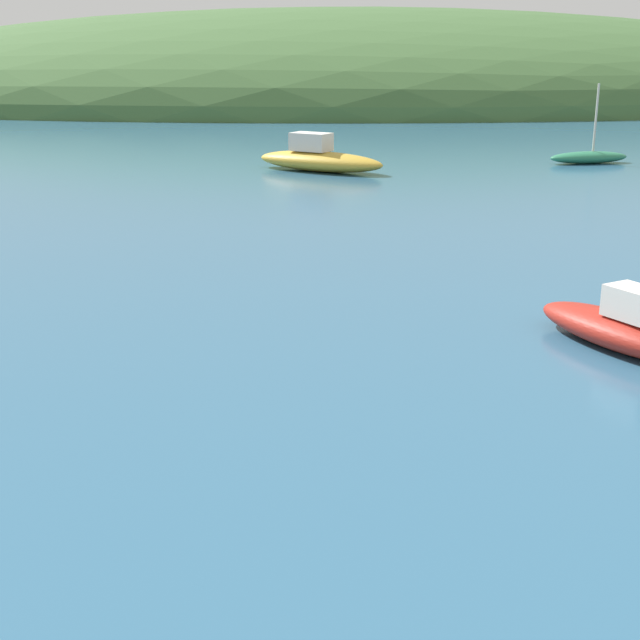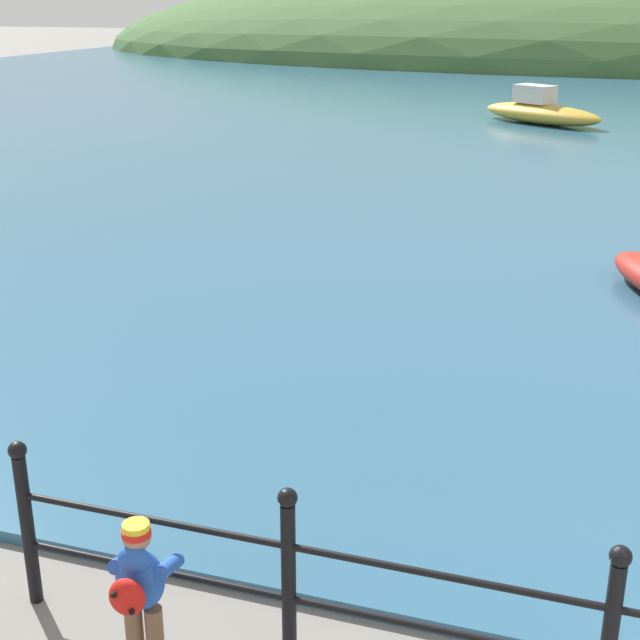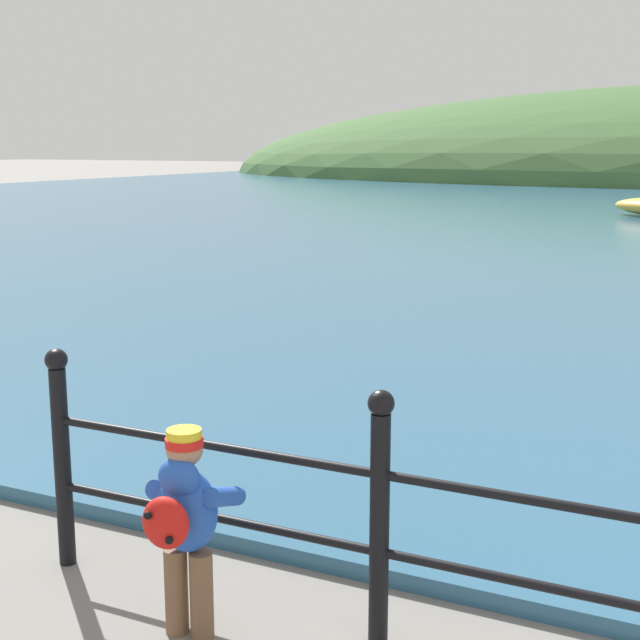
{
  "view_description": "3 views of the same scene",
  "coord_description": "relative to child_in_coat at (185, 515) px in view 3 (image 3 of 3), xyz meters",
  "views": [
    {
      "loc": [
        -5.39,
        -1.36,
        3.85
      ],
      "look_at": [
        -5.02,
        7.14,
        1.21
      ],
      "focal_mm": 50.0,
      "sensor_mm": 36.0,
      "label": 1
    },
    {
      "loc": [
        -1.98,
        -2.69,
        3.88
      ],
      "look_at": [
        -4.64,
        5.45,
        0.74
      ],
      "focal_mm": 50.0,
      "sensor_mm": 36.0,
      "label": 2
    },
    {
      "loc": [
        -2.16,
        -1.98,
        2.26
      ],
      "look_at": [
        -4.95,
        3.79,
        0.99
      ],
      "focal_mm": 50.0,
      "sensor_mm": 36.0,
      "label": 3
    }
  ],
  "objects": [
    {
      "name": "child_in_coat",
      "position": [
        0.0,
        0.0,
        0.0
      ],
      "size": [
        0.41,
        0.55,
        1.0
      ],
      "color": "brown",
      "rests_on": "ground"
    }
  ]
}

